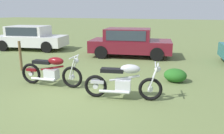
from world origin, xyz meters
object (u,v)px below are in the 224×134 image
motorcycle_silver (123,82)px  shrub_low (175,75)px  motorcycle_maroon (51,71)px  fence_post_wooden (20,56)px  car_burgundy (129,41)px  car_white (30,36)px

motorcycle_silver → shrub_low: 2.34m
motorcycle_maroon → fence_post_wooden: fence_post_wooden is taller
fence_post_wooden → motorcycle_silver: bearing=-15.9°
car_burgundy → shrub_low: (2.68, -3.60, -0.57)m
motorcycle_silver → shrub_low: (1.14, 2.03, -0.26)m
motorcycle_maroon → car_white: 7.46m
fence_post_wooden → car_white: bearing=126.5°
motorcycle_silver → car_burgundy: (-1.54, 5.62, 0.31)m
motorcycle_silver → car_burgundy: bearing=93.9°
car_white → shrub_low: (8.89, -3.43, -0.57)m
car_white → fence_post_wooden: car_white is taller
motorcycle_maroon → shrub_low: 4.03m
car_white → fence_post_wooden: 5.14m
motorcycle_maroon → fence_post_wooden: bearing=149.0°
motorcycle_maroon → car_white: car_white is taller
car_white → car_burgundy: size_ratio=1.01×
motorcycle_silver → fence_post_wooden: bearing=152.8°
motorcycle_silver → car_white: size_ratio=0.47×
car_white → car_burgundy: 6.21m
shrub_low → fence_post_wooden: fence_post_wooden is taller
motorcycle_silver → car_burgundy: size_ratio=0.48×
motorcycle_silver → car_white: 9.48m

